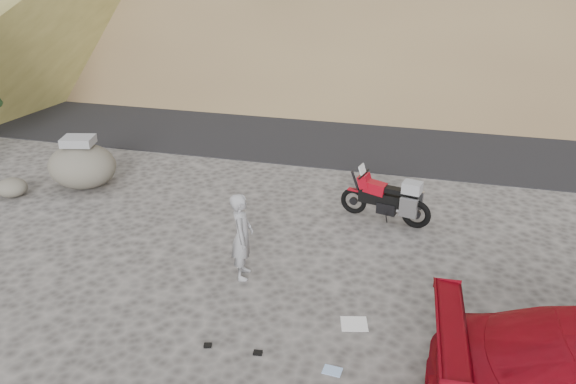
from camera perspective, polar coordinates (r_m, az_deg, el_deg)
name	(u,v)px	position (r m, az deg, el deg)	size (l,w,h in m)	color
ground	(291,281)	(10.48, 0.30, -9.01)	(140.00, 140.00, 0.00)	#43403E
road	(358,130)	(18.51, 7.17, 6.23)	(120.00, 7.00, 0.05)	black
motorcycle	(389,199)	(12.49, 10.25, -0.75)	(2.05, 0.87, 1.24)	black
man	(244,275)	(10.66, -4.52, -8.43)	(0.61, 0.40, 1.68)	gray
boulder	(82,165)	(14.92, -20.18, 2.55)	(1.73, 1.48, 1.29)	#524E46
small_rock	(12,187)	(15.17, -26.25, 0.41)	(0.79, 0.72, 0.45)	#524E46
gear_white_cloth	(354,324)	(9.51, 6.74, -13.15)	(0.43, 0.38, 0.01)	white
gear_blue_mat	(457,352)	(9.17, 16.79, -15.26)	(0.17, 0.17, 0.42)	#184B92
gear_glove_a	(258,353)	(8.90, -3.08, -16.00)	(0.14, 0.10, 0.04)	black
gear_glove_b	(208,345)	(9.10, -8.16, -15.17)	(0.12, 0.09, 0.04)	black
gear_blue_cloth	(332,371)	(8.64, 4.53, -17.64)	(0.28, 0.20, 0.01)	#9CBFF1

